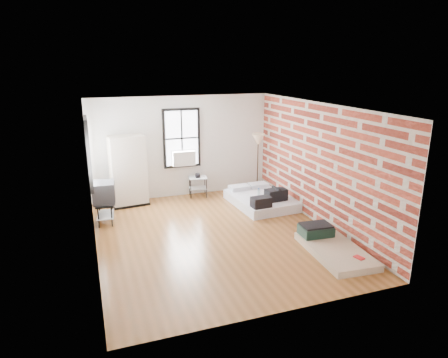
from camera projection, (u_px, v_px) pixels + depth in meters
name	position (u px, v px, depth m)	size (l,w,h in m)	color
ground	(216.00, 235.00, 8.75)	(6.00, 6.00, 0.00)	brown
room_shell	(220.00, 154.00, 8.67)	(5.02, 6.02, 2.80)	silver
mattress_main	(261.00, 199.00, 10.57)	(1.49, 1.94, 0.60)	white
mattress_bare	(330.00, 245.00, 8.01)	(1.05, 1.83, 0.38)	tan
wardrobe	(128.00, 171.00, 10.40)	(0.99, 0.64, 1.86)	black
side_table	(198.00, 181.00, 11.21)	(0.56, 0.47, 0.66)	black
floor_lamp	(258.00, 142.00, 11.39)	(0.37, 0.37, 1.70)	black
tv_stand	(104.00, 194.00, 9.28)	(0.54, 0.74, 0.99)	black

